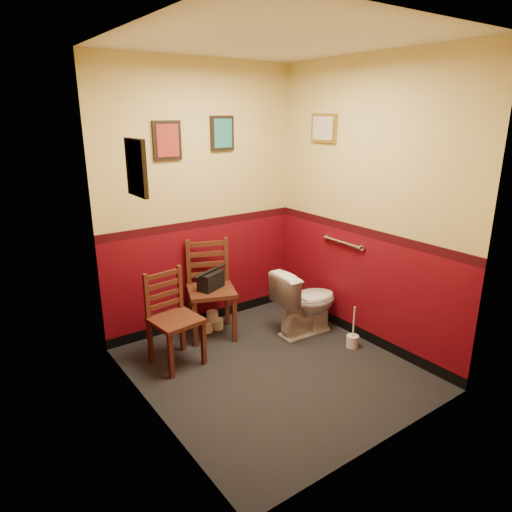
{
  "coord_description": "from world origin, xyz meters",
  "views": [
    {
      "loc": [
        -2.21,
        -2.84,
        2.2
      ],
      "look_at": [
        0.0,
        0.25,
        1.0
      ],
      "focal_mm": 32.0,
      "sensor_mm": 36.0,
      "label": 1
    }
  ],
  "objects": [
    {
      "name": "floor",
      "position": [
        0.0,
        0.0,
        0.0
      ],
      "size": [
        2.2,
        2.4,
        0.0
      ],
      "primitive_type": "cube",
      "color": "black",
      "rests_on": "ground"
    },
    {
      "name": "ceiling",
      "position": [
        0.0,
        0.0,
        2.7
      ],
      "size": [
        2.2,
        2.4,
        0.0
      ],
      "primitive_type": "cube",
      "rotation": [
        3.14,
        0.0,
        0.0
      ],
      "color": "silver",
      "rests_on": "ground"
    },
    {
      "name": "wall_back",
      "position": [
        0.0,
        1.2,
        1.35
      ],
      "size": [
        2.2,
        0.0,
        2.7
      ],
      "primitive_type": "cube",
      "rotation": [
        1.57,
        0.0,
        0.0
      ],
      "color": "#5D0711",
      "rests_on": "ground"
    },
    {
      "name": "wall_front",
      "position": [
        0.0,
        -1.2,
        1.35
      ],
      "size": [
        2.2,
        0.0,
        2.7
      ],
      "primitive_type": "cube",
      "rotation": [
        -1.57,
        0.0,
        0.0
      ],
      "color": "#5D0711",
      "rests_on": "ground"
    },
    {
      "name": "wall_left",
      "position": [
        -1.1,
        0.0,
        1.35
      ],
      "size": [
        0.0,
        2.4,
        2.7
      ],
      "primitive_type": "cube",
      "rotation": [
        1.57,
        0.0,
        1.57
      ],
      "color": "#5D0711",
      "rests_on": "ground"
    },
    {
      "name": "wall_right",
      "position": [
        1.1,
        0.0,
        1.35
      ],
      "size": [
        0.0,
        2.4,
        2.7
      ],
      "primitive_type": "cube",
      "rotation": [
        1.57,
        0.0,
        -1.57
      ],
      "color": "#5D0711",
      "rests_on": "ground"
    },
    {
      "name": "grab_bar",
      "position": [
        1.07,
        0.25,
        0.95
      ],
      "size": [
        0.05,
        0.56,
        0.06
      ],
      "color": "silver",
      "rests_on": "wall_right"
    },
    {
      "name": "framed_print_back_a",
      "position": [
        -0.35,
        1.18,
        1.95
      ],
      "size": [
        0.28,
        0.04,
        0.36
      ],
      "color": "black",
      "rests_on": "wall_back"
    },
    {
      "name": "framed_print_back_b",
      "position": [
        0.25,
        1.18,
        2.0
      ],
      "size": [
        0.26,
        0.04,
        0.34
      ],
      "color": "black",
      "rests_on": "wall_back"
    },
    {
      "name": "framed_print_left",
      "position": [
        -1.08,
        0.1,
        1.85
      ],
      "size": [
        0.04,
        0.3,
        0.38
      ],
      "color": "black",
      "rests_on": "wall_left"
    },
    {
      "name": "framed_print_right",
      "position": [
        1.08,
        0.6,
        2.05
      ],
      "size": [
        0.04,
        0.34,
        0.28
      ],
      "color": "olive",
      "rests_on": "wall_right"
    },
    {
      "name": "toilet",
      "position": [
        0.72,
        0.38,
        0.34
      ],
      "size": [
        0.72,
        0.43,
        0.68
      ],
      "primitive_type": "imported",
      "rotation": [
        0.0,
        0.0,
        1.51
      ],
      "color": "white",
      "rests_on": "floor"
    },
    {
      "name": "toilet_brush",
      "position": [
        0.89,
        -0.13,
        0.07
      ],
      "size": [
        0.12,
        0.12,
        0.43
      ],
      "color": "silver",
      "rests_on": "floor"
    },
    {
      "name": "chair_left",
      "position": [
        -0.65,
        0.62,
        0.43
      ],
      "size": [
        0.45,
        0.45,
        0.86
      ],
      "rotation": [
        0.0,
        0.0,
        0.11
      ],
      "color": "#532719",
      "rests_on": "floor"
    },
    {
      "name": "chair_right",
      "position": [
        -0.08,
        0.93,
        0.49
      ],
      "size": [
        0.59,
        0.59,
        0.98
      ],
      "rotation": [
        0.0,
        0.0,
        -0.37
      ],
      "color": "#532719",
      "rests_on": "floor"
    },
    {
      "name": "handbag",
      "position": [
        -0.1,
        0.88,
        0.6
      ],
      "size": [
        0.31,
        0.23,
        0.2
      ],
      "rotation": [
        0.0,
        0.0,
        0.4
      ],
      "color": "black",
      "rests_on": "chair_right"
    },
    {
      "name": "tp_stack",
      "position": [
        -0.05,
        0.97,
        0.09
      ],
      "size": [
        0.25,
        0.13,
        0.22
      ],
      "color": "silver",
      "rests_on": "floor"
    }
  ]
}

